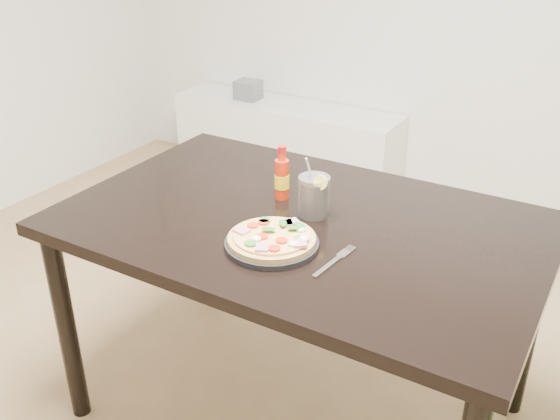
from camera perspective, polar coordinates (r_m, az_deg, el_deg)
The scene contains 8 objects.
dining_table at distance 1.88m, azimuth 1.87°, elevation -3.03°, with size 1.40×0.90×0.75m.
plate at distance 1.69m, azimuth -0.76°, elevation -3.12°, with size 0.26×0.26×0.02m, color black.
pizza at distance 1.68m, azimuth -0.68°, elevation -2.54°, with size 0.24×0.24×0.03m.
hot_sauce_bottle at distance 1.93m, azimuth 0.18°, elevation 2.95°, with size 0.05×0.05×0.17m.
cola_cup at distance 1.84m, azimuth 3.12°, elevation 1.21°, with size 0.10×0.09×0.18m.
fork at distance 1.63m, azimuth 5.10°, elevation -4.59°, with size 0.04×0.19×0.00m.
media_console at distance 3.81m, azimuth 0.50°, elevation 6.01°, with size 1.40×0.34×0.50m, color white.
cd_stack at distance 3.83m, azimuth -2.94°, elevation 10.91°, with size 0.14×0.12×0.11m.
Camera 1 is at (0.99, -1.01, 1.60)m, focal length 40.00 mm.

